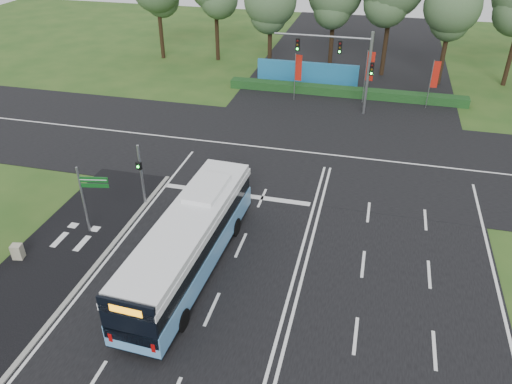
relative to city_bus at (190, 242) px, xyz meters
The scene contains 15 objects.
ground 6.04m from the city_bus, 25.71° to the left, with size 120.00×120.00×0.00m, color #254A18.
road_main 6.03m from the city_bus, 25.71° to the left, with size 20.00×120.00×0.04m, color black.
road_cross 15.51m from the city_bus, 70.27° to the left, with size 120.00×14.00×0.05m, color black.
bike_path 7.52m from the city_bus, behind, with size 5.00×18.00×0.06m, color black.
kerb_strip 5.21m from the city_bus, behind, with size 0.25×18.00×0.12m, color gray.
city_bus is the anchor object (origin of this frame).
pedestrian_signal 7.18m from the city_bus, 134.21° to the left, with size 0.37×0.44×4.01m.
street_sign 6.74m from the city_bus, 164.89° to the left, with size 1.61×0.40×4.18m.
utility_cabinet 9.35m from the city_bus, behind, with size 0.53×0.45×0.89m, color #AFA88D.
banner_flag_left 24.75m from the city_bus, 87.66° to the left, with size 0.64×0.14×4.34m.
banner_flag_mid 26.65m from the city_bus, 74.37° to the left, with size 0.71×0.09×4.78m.
banner_flag_right 28.71m from the city_bus, 63.70° to the left, with size 0.64×0.09×4.33m.
traffic_light_gantry 23.81m from the city_bus, 76.76° to the left, with size 8.41×0.28×7.00m.
hedge 27.54m from the city_bus, 79.09° to the left, with size 22.00×1.20×0.80m, color #133415.
blue_hoarding 29.54m from the city_bus, 87.67° to the left, with size 10.00×0.30×2.20m, color #1D6A9D.
Camera 1 is at (2.79, -20.89, 16.76)m, focal length 35.00 mm.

